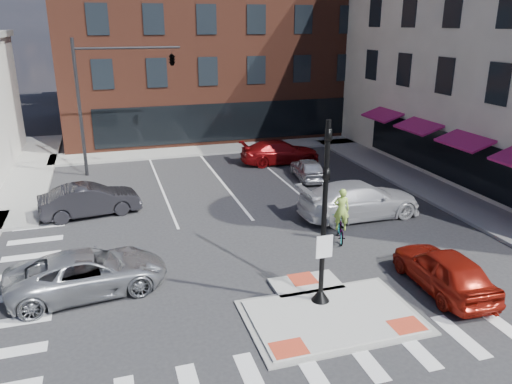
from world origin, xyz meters
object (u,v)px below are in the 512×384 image
object	(u,v)px
bg_car_dark	(90,200)
cyclist	(341,223)
red_sedan	(444,270)
white_pickup	(360,200)
bg_car_red	(280,152)
silver_suv	(88,273)
bg_car_silver	(308,169)

from	to	relation	value
bg_car_dark	cyclist	distance (m)	11.85
red_sedan	cyclist	size ratio (longest dim) A/B	1.94
white_pickup	bg_car_red	xyz separation A→B (m)	(-0.33, 10.14, -0.10)
bg_car_red	white_pickup	bearing A→B (deg)	-175.66
silver_suv	cyclist	bearing A→B (deg)	-88.97
bg_car_silver	cyclist	bearing A→B (deg)	83.19
red_sedan	cyclist	distance (m)	5.09
white_pickup	bg_car_dark	distance (m)	12.82
silver_suv	bg_car_silver	world-z (taller)	silver_suv
bg_car_silver	silver_suv	bearing A→B (deg)	45.97
bg_car_dark	bg_car_silver	xyz separation A→B (m)	(12.23, 2.35, -0.13)
silver_suv	white_pickup	distance (m)	12.71
red_sedan	bg_car_dark	world-z (taller)	bg_car_dark
red_sedan	bg_car_red	distance (m)	17.15
bg_car_dark	bg_car_silver	bearing A→B (deg)	-87.45
silver_suv	bg_car_silver	size ratio (longest dim) A/B	1.43
silver_suv	white_pickup	size ratio (longest dim) A/B	0.89
bg_car_dark	bg_car_red	distance (m)	13.35
red_sedan	bg_car_red	xyz separation A→B (m)	(0.22, 17.14, -0.00)
red_sedan	bg_car_dark	bearing A→B (deg)	-40.77
bg_car_silver	cyclist	xyz separation A→B (m)	(-2.08, -8.48, 0.14)
white_pickup	silver_suv	bearing A→B (deg)	104.79
silver_suv	bg_car_dark	xyz separation A→B (m)	(0.02, 7.56, 0.03)
bg_car_dark	silver_suv	bearing A→B (deg)	171.51
silver_suv	bg_car_red	size ratio (longest dim) A/B	1.02
white_pickup	bg_car_dark	size ratio (longest dim) A/B	1.28
silver_suv	bg_car_dark	world-z (taller)	bg_car_dark
red_sedan	white_pickup	bearing A→B (deg)	-91.83
white_pickup	cyclist	xyz separation A→B (m)	(-2.04, -2.13, -0.09)
bg_car_dark	red_sedan	bearing A→B (deg)	-141.73
red_sedan	bg_car_silver	distance (m)	13.37
bg_car_silver	bg_car_red	xyz separation A→B (m)	(-0.37, 3.79, 0.12)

